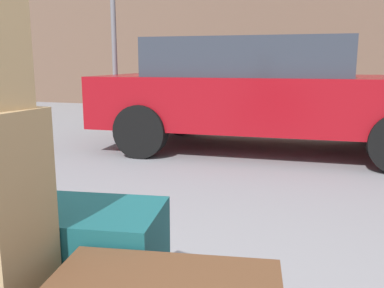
{
  "coord_description": "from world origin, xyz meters",
  "views": [
    {
      "loc": [
        0.69,
        -0.93,
        1.13
      ],
      "look_at": [
        0.0,
        1.2,
        0.69
      ],
      "focal_mm": 39.01,
      "sensor_mm": 36.0,
      "label": 1
    }
  ],
  "objects": [
    {
      "name": "parked_car",
      "position": [
        -0.1,
        4.48,
        0.76
      ],
      "size": [
        4.39,
        2.1,
        1.42
      ],
      "color": "maroon",
      "rests_on": "ground_plane"
    },
    {
      "name": "duffel_bag_teal_front_right",
      "position": [
        -0.06,
        0.16,
        0.51
      ],
      "size": [
        0.59,
        0.41,
        0.33
      ],
      "primitive_type": "cube",
      "rotation": [
        0.0,
        0.0,
        0.15
      ],
      "color": "#144C51",
      "rests_on": "luggage_cart"
    },
    {
      "name": "no_parking_sign",
      "position": [
        -2.2,
        4.43,
        1.53
      ],
      "size": [
        0.49,
        0.15,
        2.48
      ],
      "color": "slate",
      "rests_on": "ground_plane"
    }
  ]
}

